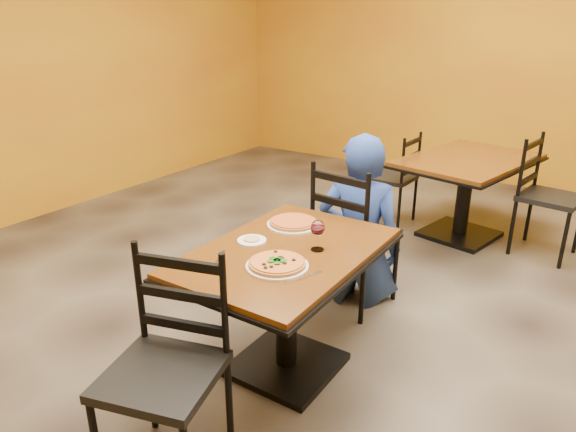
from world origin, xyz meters
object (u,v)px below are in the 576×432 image
Objects in this scene: chair_second_left at (392,178)px; plate_far at (293,224)px; chair_main_far at (355,234)px; chair_main_near at (162,377)px; chair_second_right at (551,198)px; diner at (360,218)px; plate_main at (277,266)px; table_main at (286,282)px; wine_glass at (318,234)px; pizza_main at (277,263)px; pizza_far at (293,222)px; table_second at (466,178)px; side_plate at (252,241)px.

chair_second_left is 2.24m from plate_far.
chair_main_far is 3.33× the size of plate_far.
chair_main_near is 0.99× the size of chair_second_right.
diner is 1.21m from plate_main.
chair_second_left is at bearing 99.09° from chair_second_right.
plate_main is (0.08, -0.20, 0.20)m from table_main.
plate_main is (-0.90, -2.71, 0.25)m from chair_second_right.
chair_second_right is at bearing 62.77° from plate_far.
plate_far is (-1.14, -2.21, 0.25)m from chair_second_right.
wine_glass is at bearing 86.25° from diner.
pizza_main is 0.56m from pizza_far.
wine_glass is at bearing -93.18° from table_second.
chair_main_near reaches higher than plate_main.
side_plate is 0.38m from wine_glass.
pizza_far is (-0.43, -2.21, 0.21)m from table_second.
side_plate reaches higher than table_second.
plate_main is at bearing -31.64° from side_plate.
chair_second_left is 2.25m from pizza_far.
diner reaches higher than chair_main_far.
diner is at bearing 101.28° from wine_glass.
table_main is 1.37× the size of chair_second_left.
pizza_far is at bearing 10.19° from chair_second_left.
side_plate is (0.21, -2.53, 0.31)m from chair_second_left.
chair_second_left is at bearing -68.23° from chair_main_far.
chair_main_far is 0.89m from wine_glass.
chair_second_right is (1.41, 0.00, 0.05)m from chair_second_left.
table_main is 1.19× the size of chair_main_far.
wine_glass is at bearing 109.27° from chair_main_far.
chair_second_left is at bearing 103.18° from wine_glass.
table_main is at bearing 71.69° from chair_main_near.
diner is 4.27× the size of pizza_far.
wine_glass reaches higher than table_second.
pizza_main is (0.11, 0.69, 0.27)m from chair_main_near.
chair_main_far is (-0.30, -1.62, -0.04)m from table_second.
diner reaches higher than table_main.
plate_far is (-0.23, 0.51, -0.02)m from pizza_main.
chair_main_far is 0.65m from pizza_far.
table_main is 0.30m from pizza_main.
chair_second_right reaches higher than pizza_main.
side_plate is (-0.18, 0.87, 0.26)m from chair_main_near.
chair_main_far reaches higher than chair_second_left.
diner reaches higher than plate_main.
plate_far is at bearing 142.75° from wine_glass.
diner is (-0.32, -1.52, 0.04)m from table_second.
pizza_main is 0.56m from plate_far.
plate_main is (0.51, -2.71, 0.31)m from chair_second_left.
table_second is 1.66× the size of chair_second_left.
pizza_far is at bearing 85.13° from chair_main_far.
diner is 3.86× the size of plate_far.
pizza_far is 1.56× the size of wine_glass.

